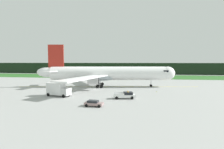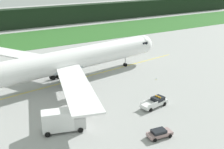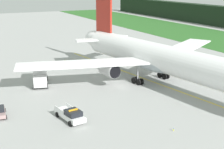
{
  "view_description": "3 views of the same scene",
  "coord_description": "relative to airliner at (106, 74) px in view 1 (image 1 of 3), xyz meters",
  "views": [
    {
      "loc": [
        13.78,
        -58.33,
        9.6
      ],
      "look_at": [
        4.53,
        5.86,
        4.84
      ],
      "focal_mm": 28.11,
      "sensor_mm": 36.0,
      "label": 1
    },
    {
      "loc": [
        -21.64,
        -51.76,
        24.99
      ],
      "look_at": [
        6.69,
        -3.84,
        4.33
      ],
      "focal_mm": 45.62,
      "sensor_mm": 36.0,
      "label": 2
    },
    {
      "loc": [
        51.65,
        -27.32,
        18.92
      ],
      "look_at": [
        5.99,
        -4.49,
        4.43
      ],
      "focal_mm": 52.78,
      "sensor_mm": 36.0,
      "label": 3
    }
  ],
  "objects": [
    {
      "name": "distant_tree_line",
      "position": [
        -2.08,
        72.06,
        -0.76
      ],
      "size": [
        288.0,
        5.92,
        8.59
      ],
      "primitive_type": "cube",
      "color": "black",
      "rests_on": "ground"
    },
    {
      "name": "ops_pickup_truck",
      "position": [
        8.61,
        -20.92,
        -4.15
      ],
      "size": [
        6.0,
        2.95,
        1.94
      ],
      "color": "white",
      "rests_on": "ground"
    },
    {
      "name": "grass_verge",
      "position": [
        -2.08,
        47.09,
        -5.04
      ],
      "size": [
        320.0,
        30.12,
        0.04
      ],
      "primitive_type": "cube",
      "color": "#2C6226",
      "rests_on": "ground"
    },
    {
      "name": "ground",
      "position": [
        -2.08,
        -7.56,
        -5.06
      ],
      "size": [
        320.0,
        320.0,
        0.0
      ],
      "primitive_type": "plane",
      "color": "#9B9D9B"
    },
    {
      "name": "airliner",
      "position": [
        0.0,
        0.0,
        0.0
      ],
      "size": [
        52.92,
        49.39,
        16.05
      ],
      "color": "white",
      "rests_on": "ground"
    },
    {
      "name": "staff_car",
      "position": [
        2.5,
        -29.7,
        -4.36
      ],
      "size": [
        4.19,
        2.31,
        1.3
      ],
      "color": "gray",
      "rests_on": "ground"
    },
    {
      "name": "taxiway_edge_light_east",
      "position": [
        17.82,
        -9.97,
        -4.83
      ],
      "size": [
        0.12,
        0.12,
        0.41
      ],
      "color": "yellow",
      "rests_on": "ground"
    },
    {
      "name": "taxiway_centerline_main",
      "position": [
        0.71,
        0.1,
        -5.05
      ],
      "size": [
        68.6,
        10.08,
        0.01
      ],
      "primitive_type": "cube",
      "rotation": [
        0.0,
        0.0,
        0.14
      ],
      "color": "yellow",
      "rests_on": "ground"
    },
    {
      "name": "catering_truck",
      "position": [
        -10.09,
        -20.24,
        -3.11
      ],
      "size": [
        7.33,
        4.21,
        3.9
      ],
      "color": "silver",
      "rests_on": "ground"
    },
    {
      "name": "taxiway_edge_light_west",
      "position": [
        -26.26,
        -9.97,
        -4.84
      ],
      "size": [
        0.12,
        0.12,
        0.4
      ],
      "color": "yellow",
      "rests_on": "ground"
    }
  ]
}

